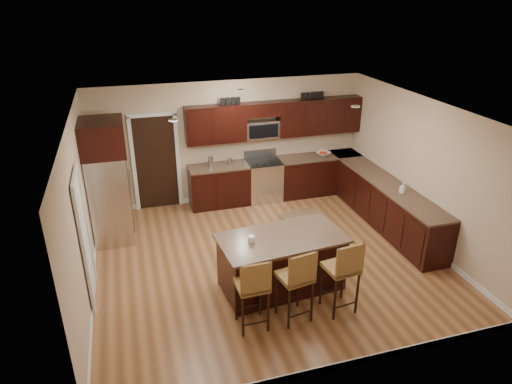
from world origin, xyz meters
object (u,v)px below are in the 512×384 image
object	(u,v)px
stool_mid	(297,278)
stool_right	(344,269)
stool_left	(253,287)
range	(263,180)
refrigerator	(108,181)
island	(281,264)

from	to	relation	value
stool_mid	stool_right	distance (m)	0.72
stool_mid	stool_left	bearing A→B (deg)	170.34
range	stool_mid	xyz separation A→B (m)	(-0.79, -4.15, 0.27)
stool_left	refrigerator	xyz separation A→B (m)	(-1.86, 3.25, 0.48)
range	stool_right	distance (m)	4.16
refrigerator	stool_left	bearing A→B (deg)	-60.27
stool_right	range	bearing A→B (deg)	81.88
stool_left	island	bearing A→B (deg)	49.07
stool_left	stool_mid	distance (m)	0.65
stool_left	stool_mid	bearing A→B (deg)	-0.85
stool_mid	refrigerator	size ratio (longest dim) A/B	0.50
range	island	world-z (taller)	range
island	stool_left	bearing A→B (deg)	-135.44
stool_mid	stool_right	size ratio (longest dim) A/B	0.98
range	stool_left	xyz separation A→B (m)	(-1.44, -4.15, 0.25)
island	stool_right	xyz separation A→B (m)	(0.65, -0.85, 0.32)
range	refrigerator	world-z (taller)	refrigerator
stool_mid	refrigerator	bearing A→B (deg)	117.96
stool_right	refrigerator	xyz separation A→B (m)	(-3.22, 3.26, 0.46)
stool_mid	refrigerator	distance (m)	4.13
range	island	size ratio (longest dim) A/B	0.54
range	stool_right	xyz separation A→B (m)	(-0.08, -4.15, 0.28)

